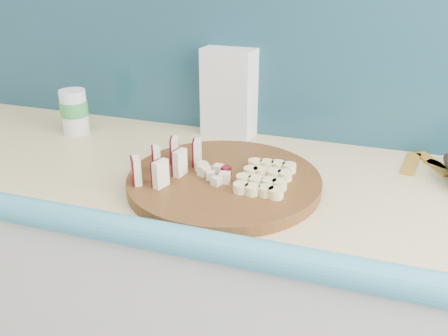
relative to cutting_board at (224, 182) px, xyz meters
The scene contains 9 objects.
kitchen_counter 0.48m from the cutting_board, 38.47° to the left, with size 2.20×0.63×0.91m.
backsplash 0.44m from the cutting_board, 76.57° to the left, with size 2.20×0.02×0.50m, color teal.
cutting_board is the anchor object (origin of this frame).
apple_wedges 0.13m from the cutting_board, 168.45° to the right, with size 0.11×0.17×0.06m.
apple_chunks 0.04m from the cutting_board, behind, with size 0.06×0.07×0.02m.
banana_slices 0.09m from the cutting_board, ahead, with size 0.11×0.16×0.02m.
flour_bag 0.36m from the cutting_board, 105.37° to the left, with size 0.14×0.10×0.24m, color silver.
canister 0.54m from the cutting_board, 159.35° to the left, with size 0.08×0.08×0.12m.
banana_peel 0.52m from the cutting_board, 30.64° to the left, with size 0.19×0.16×0.01m.
Camera 1 is at (0.33, 0.49, 1.42)m, focal length 40.00 mm.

